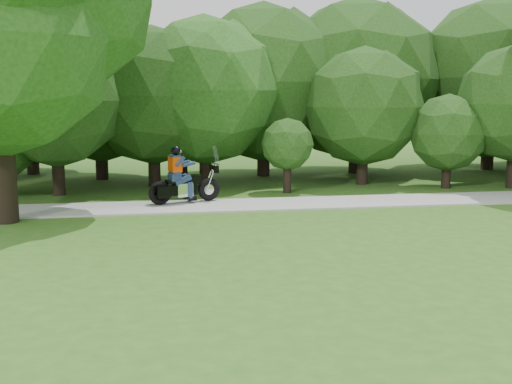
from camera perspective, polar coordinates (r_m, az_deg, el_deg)
name	(u,v)px	position (r m, az deg, el deg)	size (l,w,h in m)	color
ground	(467,268)	(14.14, 18.26, -6.47)	(100.00, 100.00, 0.00)	#2E5F1B
walkway	(350,202)	(21.37, 8.37, -0.87)	(60.00, 2.20, 0.06)	#A4A49F
tree_line	(279,89)	(27.41, 2.02, 9.17)	(38.82, 12.69, 7.89)	black
touring_motorcycle	(180,182)	(20.77, -6.75, 0.85)	(2.39, 1.25, 1.86)	black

